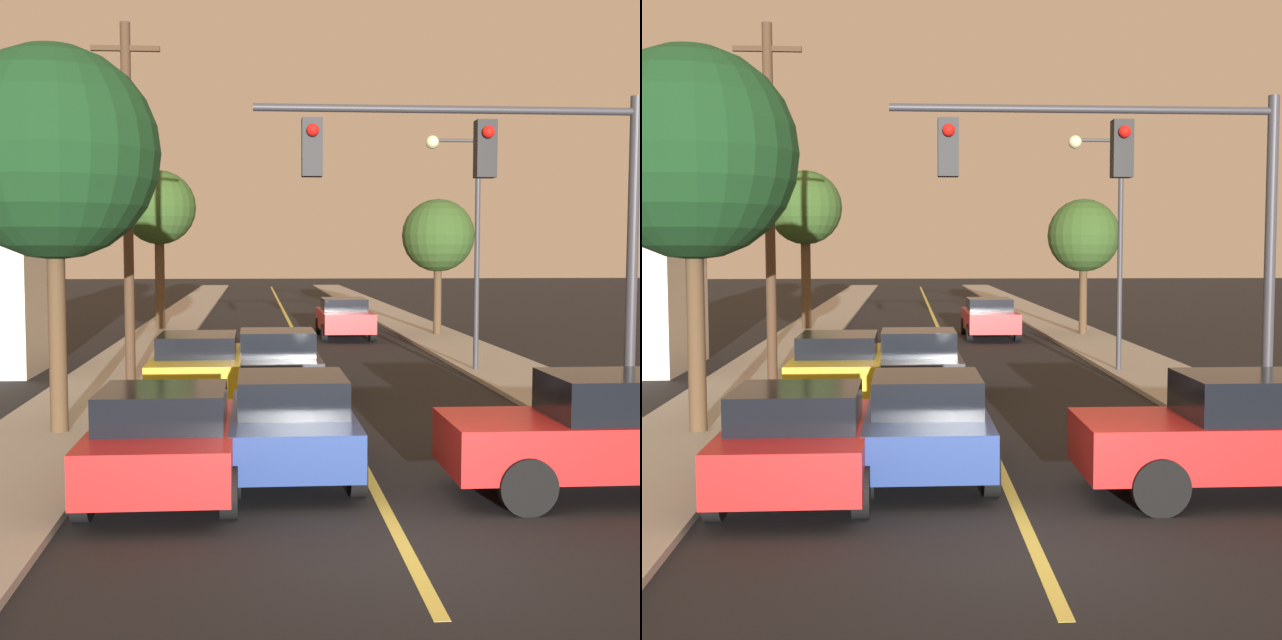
{
  "view_description": "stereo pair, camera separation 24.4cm",
  "coord_description": "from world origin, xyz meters",
  "views": [
    {
      "loc": [
        -1.68,
        -9.66,
        3.33
      ],
      "look_at": [
        0.0,
        12.76,
        1.6
      ],
      "focal_mm": 50.0,
      "sensor_mm": 36.0,
      "label": 1
    },
    {
      "loc": [
        -1.44,
        -9.68,
        3.33
      ],
      "look_at": [
        0.0,
        12.76,
        1.6
      ],
      "focal_mm": 50.0,
      "sensor_mm": 36.0,
      "label": 2
    }
  ],
  "objects": [
    {
      "name": "car_far_oncoming",
      "position": [
        1.82,
        24.46,
        0.8
      ],
      "size": [
        2.01,
        4.8,
        1.52
      ],
      "rotation": [
        0.0,
        0.0,
        3.14
      ],
      "color": "red",
      "rests_on": "ground"
    },
    {
      "name": "utility_pole_left",
      "position": [
        -4.63,
        11.82,
        4.56
      ],
      "size": [
        1.6,
        0.24,
        8.54
      ],
      "color": "#422D1E",
      "rests_on": "ground"
    },
    {
      "name": "road_surface",
      "position": [
        0.0,
        36.0,
        0.01
      ],
      "size": [
        8.07,
        80.0,
        0.01
      ],
      "color": "black",
      "rests_on": "ground"
    },
    {
      "name": "sidewalk_right",
      "position": [
        5.28,
        36.0,
        0.06
      ],
      "size": [
        2.5,
        80.0,
        0.12
      ],
      "color": "#9E998E",
      "rests_on": "ground"
    },
    {
      "name": "car_crossing_right",
      "position": [
        3.21,
        2.0,
        0.86
      ],
      "size": [
        4.54,
        1.94,
        1.67
      ],
      "rotation": [
        0.0,
        0.0,
        1.57
      ],
      "color": "red",
      "rests_on": "ground"
    },
    {
      "name": "car_near_lane_second",
      "position": [
        -1.13,
        11.12,
        0.76
      ],
      "size": [
        2.07,
        3.9,
        1.5
      ],
      "color": "black",
      "rests_on": "ground"
    },
    {
      "name": "traffic_signal_mast",
      "position": [
        2.33,
        4.33,
        4.26
      ],
      "size": [
        6.2,
        0.42,
        5.69
      ],
      "color": "#333338",
      "rests_on": "ground"
    },
    {
      "name": "sidewalk_left",
      "position": [
        -5.28,
        36.0,
        0.06
      ],
      "size": [
        2.5,
        80.0,
        0.12
      ],
      "color": "#9E998E",
      "rests_on": "ground"
    },
    {
      "name": "ground_plane",
      "position": [
        0.0,
        0.0,
        0.0
      ],
      "size": [
        200.0,
        200.0,
        0.0
      ],
      "primitive_type": "plane",
      "color": "black"
    },
    {
      "name": "tree_left_near",
      "position": [
        -5.16,
        6.38,
        5.03
      ],
      "size": [
        3.75,
        3.75,
        6.81
      ],
      "color": "#4C3823",
      "rests_on": "ground"
    },
    {
      "name": "tree_right_near",
      "position": [
        5.5,
        24.67,
        3.93
      ],
      "size": [
        2.82,
        2.82,
        5.25
      ],
      "color": "#4C3823",
      "rests_on": "ground"
    },
    {
      "name": "car_outer_lane_second",
      "position": [
        -2.9,
        10.0,
        0.79
      ],
      "size": [
        2.01,
        4.58,
        1.53
      ],
      "color": "gold",
      "rests_on": "ground"
    },
    {
      "name": "streetlamp_right",
      "position": [
        4.02,
        14.17,
        4.22
      ],
      "size": [
        1.51,
        0.36,
        6.34
      ],
      "color": "#333338",
      "rests_on": "ground"
    },
    {
      "name": "car_outer_lane_front",
      "position": [
        -2.9,
        2.46,
        0.77
      ],
      "size": [
        2.03,
        3.83,
        1.49
      ],
      "color": "red",
      "rests_on": "ground"
    },
    {
      "name": "tree_left_far",
      "position": [
        -5.57,
        27.91,
        5.09
      ],
      "size": [
        3.07,
        3.07,
        6.58
      ],
      "color": "#4C3823",
      "rests_on": "ground"
    },
    {
      "name": "car_near_lane_front",
      "position": [
        -1.13,
        3.36,
        0.79
      ],
      "size": [
        1.9,
        3.91,
        1.53
      ],
      "color": "navy",
      "rests_on": "ground"
    }
  ]
}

